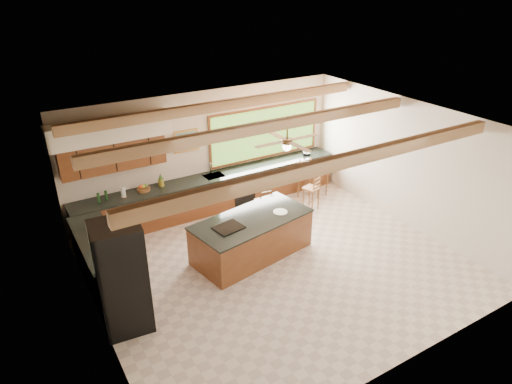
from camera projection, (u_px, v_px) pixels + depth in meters
ground at (277, 264)px, 9.57m from camera, size 7.20×7.20×0.00m
room_shell at (254, 157)px, 9.03m from camera, size 7.27×6.54×3.02m
counter_run at (191, 206)px, 10.93m from camera, size 7.12×3.10×1.25m
island at (252, 236)px, 9.71m from camera, size 2.72×1.62×0.91m
refrigerator at (122, 278)px, 7.50m from camera, size 0.85×0.83×2.00m
bar_stool_a at (265, 203)px, 10.80m from camera, size 0.41×0.41×1.00m
bar_stool_b at (313, 189)px, 11.47m from camera, size 0.45×0.45×0.99m
bar_stool_c at (303, 173)px, 12.24m from camera, size 0.48×0.48×1.12m
bar_stool_d at (321, 173)px, 12.19m from camera, size 0.44×0.44×1.13m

